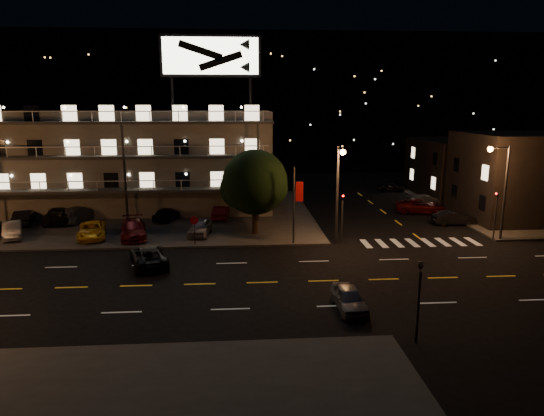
{
  "coord_description": "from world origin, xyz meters",
  "views": [
    {
      "loc": [
        0.5,
        -29.48,
        11.31
      ],
      "look_at": [
        3.21,
        8.0,
        3.18
      ],
      "focal_mm": 32.0,
      "sensor_mm": 36.0,
      "label": 1
    }
  ],
  "objects": [
    {
      "name": "ground",
      "position": [
        0.0,
        0.0,
        0.0
      ],
      "size": [
        140.0,
        140.0,
        0.0
      ],
      "primitive_type": "plane",
      "color": "black",
      "rests_on": "ground"
    },
    {
      "name": "road_car_east",
      "position": [
        6.65,
        -4.45,
        0.64
      ],
      "size": [
        1.65,
        3.83,
        1.29
      ],
      "primitive_type": "imported",
      "rotation": [
        0.0,
        0.0,
        0.04
      ],
      "color": "gray",
      "rests_on": "ground"
    },
    {
      "name": "streetlight_ne",
      "position": [
        22.14,
        8.3,
        4.96
      ],
      "size": [
        1.92,
        0.44,
        8.0
      ],
      "color": "#2D2D30",
      "rests_on": "ground"
    },
    {
      "name": "motel",
      "position": [
        -9.94,
        23.88,
        5.34
      ],
      "size": [
        28.0,
        13.8,
        18.1
      ],
      "color": "gray",
      "rests_on": "ground"
    },
    {
      "name": "hill_backdrop",
      "position": [
        -5.94,
        68.78,
        11.55
      ],
      "size": [
        120.0,
        25.0,
        24.0
      ],
      "color": "black",
      "rests_on": "ground"
    },
    {
      "name": "side_bldg_front",
      "position": [
        29.99,
        16.0,
        4.25
      ],
      "size": [
        14.06,
        10.0,
        8.5
      ],
      "color": "black",
      "rests_on": "ground"
    },
    {
      "name": "side_car_2",
      "position": [
        21.69,
        22.68,
        0.62
      ],
      "size": [
        4.53,
        2.67,
        1.23
      ],
      "primitive_type": "imported",
      "rotation": [
        0.0,
        0.0,
        1.81
      ],
      "color": "gray",
      "rests_on": "ground"
    },
    {
      "name": "side_car_3",
      "position": [
        20.52,
        31.68,
        0.61
      ],
      "size": [
        3.79,
        2.16,
        1.21
      ],
      "primitive_type": "imported",
      "rotation": [
        0.0,
        0.0,
        1.36
      ],
      "color": "black",
      "rests_on": "ground"
    },
    {
      "name": "signal_ne",
      "position": [
        22.0,
        8.5,
        2.57
      ],
      "size": [
        0.27,
        0.2,
        4.6
      ],
      "color": "#2D2D30",
      "rests_on": "ground"
    },
    {
      "name": "lot_car_5",
      "position": [
        -19.52,
        16.25,
        0.85
      ],
      "size": [
        2.41,
        4.48,
        1.4
      ],
      "primitive_type": "imported",
      "rotation": [
        0.0,
        0.0,
        3.37
      ],
      "color": "black",
      "rests_on": "curb_nw"
    },
    {
      "name": "side_car_0",
      "position": [
        20.98,
        13.89,
        0.65
      ],
      "size": [
        3.99,
        1.51,
        1.3
      ],
      "primitive_type": "imported",
      "rotation": [
        0.0,
        0.0,
        1.54
      ],
      "color": "black",
      "rests_on": "ground"
    },
    {
      "name": "curb_ne",
      "position": [
        30.0,
        20.0,
        0.07
      ],
      "size": [
        16.0,
        24.0,
        0.15
      ],
      "primitive_type": "cube",
      "color": "#393937",
      "rests_on": "ground"
    },
    {
      "name": "stop_sign",
      "position": [
        -3.0,
        8.57,
        1.71
      ],
      "size": [
        0.91,
        0.11,
        2.61
      ],
      "color": "#2D2D30",
      "rests_on": "ground"
    },
    {
      "name": "side_bldg_back",
      "position": [
        29.99,
        28.0,
        3.5
      ],
      "size": [
        14.06,
        12.0,
        7.0
      ],
      "color": "black",
      "rests_on": "ground"
    },
    {
      "name": "lot_car_2",
      "position": [
        -11.84,
        11.17,
        0.81
      ],
      "size": [
        3.16,
        5.08,
        1.31
      ],
      "primitive_type": "imported",
      "rotation": [
        0.0,
        0.0,
        0.22
      ],
      "color": "yellow",
      "rests_on": "curb_nw"
    },
    {
      "name": "banner_north",
      "position": [
        5.09,
        8.4,
        3.43
      ],
      "size": [
        0.83,
        0.16,
        6.4
      ],
      "color": "#2D2D30",
      "rests_on": "ground"
    },
    {
      "name": "streetlight_nc",
      "position": [
        8.5,
        7.94,
        4.96
      ],
      "size": [
        0.44,
        1.92,
        8.0
      ],
      "color": "#2D2D30",
      "rests_on": "ground"
    },
    {
      "name": "road_car_west",
      "position": [
        -5.89,
        4.03,
        0.7
      ],
      "size": [
        3.67,
        5.5,
        1.4
      ],
      "primitive_type": "imported",
      "rotation": [
        0.0,
        0.0,
        3.43
      ],
      "color": "black",
      "rests_on": "ground"
    },
    {
      "name": "lot_car_4",
      "position": [
        -2.79,
        11.47,
        0.85
      ],
      "size": [
        2.15,
        4.28,
        1.4
      ],
      "primitive_type": "imported",
      "rotation": [
        0.0,
        0.0,
        -0.12
      ],
      "color": "gray",
      "rests_on": "curb_nw"
    },
    {
      "name": "side_car_1",
      "position": [
        19.72,
        19.16,
        0.72
      ],
      "size": [
        5.54,
        3.32,
        1.44
      ],
      "primitive_type": "imported",
      "rotation": [
        0.0,
        0.0,
        1.38
      ],
      "color": "#540C0E",
      "rests_on": "ground"
    },
    {
      "name": "signal_nw",
      "position": [
        9.0,
        8.5,
        2.57
      ],
      "size": [
        0.2,
        0.27,
        4.6
      ],
      "color": "#2D2D30",
      "rests_on": "ground"
    },
    {
      "name": "lot_car_9",
      "position": [
        -1.11,
        17.25,
        0.81
      ],
      "size": [
        1.85,
        4.13,
        1.32
      ],
      "primitive_type": "imported",
      "rotation": [
        0.0,
        0.0,
        3.02
      ],
      "color": "#540C0E",
      "rests_on": "curb_nw"
    },
    {
      "name": "lot_car_8",
      "position": [
        -6.42,
        17.03,
        0.81
      ],
      "size": [
        2.67,
        4.14,
        1.31
      ],
      "primitive_type": "imported",
      "rotation": [
        0.0,
        0.0,
        2.83
      ],
      "color": "black",
      "rests_on": "curb_nw"
    },
    {
      "name": "lot_car_3",
      "position": [
        -8.38,
        11.05,
        0.89
      ],
      "size": [
        3.13,
        5.46,
        1.49
      ],
      "primitive_type": "imported",
      "rotation": [
        0.0,
        0.0,
        0.21
      ],
      "color": "#540C0E",
      "rests_on": "curb_nw"
    },
    {
      "name": "tree",
      "position": [
        1.95,
        11.56,
        4.52
      ],
      "size": [
        5.84,
        5.63,
        7.36
      ],
      "color": "black",
      "rests_on": "curb_nw"
    },
    {
      "name": "lot_car_1",
      "position": [
        -18.62,
        11.69,
        0.82
      ],
      "size": [
        2.86,
        4.31,
        1.34
      ],
      "primitive_type": "imported",
      "rotation": [
        0.0,
        0.0,
        0.39
      ],
      "color": "gray",
      "rests_on": "curb_nw"
    },
    {
      "name": "lot_car_6",
      "position": [
        -16.58,
        16.99,
        0.88
      ],
      "size": [
        3.44,
        5.64,
        1.46
      ],
      "primitive_type": "imported",
      "rotation": [
        0.0,
        0.0,
        3.35
      ],
      "color": "black",
      "rests_on": "curb_nw"
    },
    {
      "name": "signal_sw",
      "position": [
        9.0,
        -8.5,
        2.57
      ],
      "size": [
        0.2,
        0.27,
        4.6
      ],
      "color": "#2D2D30",
      "rests_on": "ground"
    },
    {
      "name": "lot_car_7",
      "position": [
        -14.82,
        17.32,
        0.88
      ],
      "size": [
        3.66,
        5.44,
        1.46
      ],
      "primitive_type": "imported",
      "rotation": [
        0.0,
        0.0,
        2.79
      ],
      "color": "gray",
      "rests_on": "curb_nw"
    },
    {
      "name": "curb_nw",
      "position": [
        -14.0,
        20.0,
        0.07
      ],
      "size": [
        44.0,
        24.0,
        0.15
      ],
      "primitive_type": "cube",
      "color": "#393937",
      "rests_on": "ground"
    }
  ]
}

